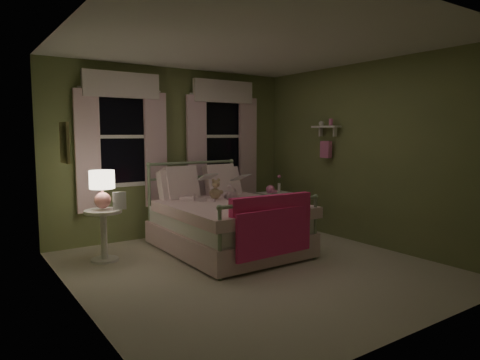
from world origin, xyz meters
TOP-DOWN VIEW (x-y plane):
  - room_shell at (0.00, 0.00)m, footprint 4.20×4.20m
  - bed at (0.14, 0.84)m, footprint 1.58×2.04m
  - pink_throw at (0.14, -0.19)m, footprint 1.10×0.19m
  - child_left at (-0.14, 1.26)m, footprint 0.34×0.29m
  - child_right at (0.42, 1.26)m, footprint 0.45×0.41m
  - book_left at (-0.14, 1.01)m, footprint 0.21×0.13m
  - book_right at (0.42, 1.01)m, footprint 0.21×0.13m
  - teddy_bear at (0.14, 1.10)m, footprint 0.22×0.17m
  - nightstand_left at (-1.39, 1.27)m, footprint 0.46×0.46m
  - table_lamp at (-1.39, 1.27)m, footprint 0.31×0.31m
  - book_nightstand at (-1.29, 1.19)m, footprint 0.22×0.26m
  - nightstand_right at (1.37, 1.28)m, footprint 0.50×0.40m
  - pink_toy at (1.27, 1.28)m, footprint 0.14×0.19m
  - bud_vase at (1.49, 1.33)m, footprint 0.06×0.06m
  - window_left at (-0.85, 2.03)m, footprint 1.34×0.13m
  - window_right at (0.85, 2.03)m, footprint 1.34×0.13m
  - wall_shelf at (1.90, 0.70)m, footprint 0.15×0.50m
  - framed_picture at (-1.95, 0.60)m, footprint 0.03×0.32m

SIDE VIEW (x-z plane):
  - bed at x=0.14m, z-range -0.21..0.98m
  - nightstand_left at x=-1.39m, z-range 0.09..0.74m
  - nightstand_right at x=1.37m, z-range 0.23..0.87m
  - pink_throw at x=0.14m, z-range 0.26..0.96m
  - book_nightstand at x=-1.29m, z-range 0.65..0.67m
  - pink_toy at x=1.27m, z-range 0.64..0.78m
  - bud_vase at x=1.49m, z-range 0.65..0.93m
  - teddy_bear at x=0.14m, z-range 0.65..0.94m
  - book_right at x=0.42m, z-range 0.79..1.05m
  - child_right at x=0.42m, z-range 0.57..1.33m
  - table_lamp at x=-1.39m, z-range 0.72..1.19m
  - book_left at x=-0.14m, z-range 0.83..1.09m
  - child_left at x=-0.14m, z-range 0.57..1.36m
  - room_shell at x=0.00m, z-range -0.80..3.40m
  - framed_picture at x=-1.95m, z-range 1.29..1.71m
  - wall_shelf at x=1.90m, z-range 1.22..1.82m
  - window_left at x=-0.85m, z-range 0.64..2.60m
  - window_right at x=0.85m, z-range 0.64..2.60m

